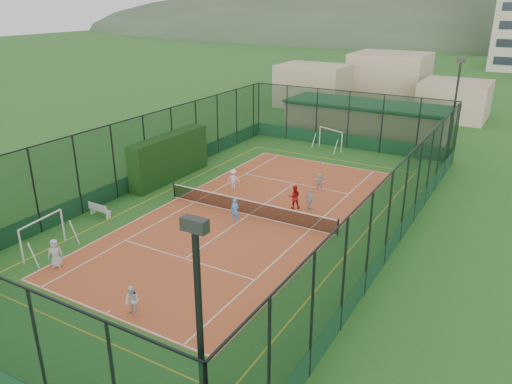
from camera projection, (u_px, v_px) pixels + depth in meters
ground at (249, 215)px, 30.68m from camera, size 300.00×300.00×0.00m
court_slab at (249, 215)px, 30.68m from camera, size 11.17×23.97×0.01m
tennis_net at (249, 207)px, 30.49m from camera, size 11.67×0.12×1.06m
perimeter_fence at (249, 177)px, 29.77m from camera, size 18.12×34.12×5.00m
floodlight_se at (202, 377)px, 11.79m from camera, size 0.60×0.26×8.25m
floodlight_ne at (453, 113)px, 38.57m from camera, size 0.60×0.26×8.25m
clubhouse at (366, 119)px, 47.86m from camera, size 15.20×7.20×3.15m
distant_hills at (500, 41)px, 151.70m from camera, size 200.00×60.00×24.00m
hedge_left at (170, 157)px, 36.15m from camera, size 1.14×7.60×3.32m
white_bench at (100, 209)px, 30.39m from camera, size 1.57×0.47×0.88m
futsal_goal_near at (43, 236)px, 25.88m from camera, size 2.99×1.16×1.88m
futsal_goal_far at (330, 139)px, 43.61m from camera, size 2.85×1.79×1.78m
child_near_left at (55, 253)px, 24.50m from camera, size 0.87×0.83×1.49m
child_near_mid at (235, 210)px, 29.43m from camera, size 0.55×0.36×1.50m
child_near_right at (132, 301)px, 20.74m from camera, size 0.72×0.59×1.38m
child_far_left at (233, 179)px, 34.68m from camera, size 1.03×0.80×1.39m
child_far_right at (310, 200)px, 31.20m from camera, size 0.85×0.57×1.34m
child_far_back at (320, 181)px, 34.69m from camera, size 1.11×0.67×1.14m
coach at (294, 197)px, 31.37m from camera, size 0.94×0.88×1.53m
tennis_balls at (237, 202)px, 32.48m from camera, size 2.49×0.50×0.07m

